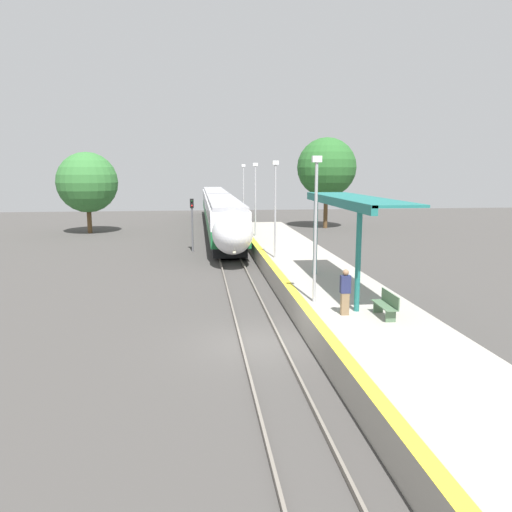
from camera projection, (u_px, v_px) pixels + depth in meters
The scene contains 15 objects.
ground_plane at pixel (261, 343), 17.98m from camera, with size 120.00×120.00×0.00m, color #423F3D.
rail_left at pixel (241, 342), 17.88m from camera, with size 0.08×90.00×0.15m, color slate.
rail_right at pixel (280, 341), 18.05m from camera, with size 0.08×90.00×0.15m, color slate.
train at pixel (219, 210), 50.78m from camera, with size 2.73×42.99×3.73m.
platform_right at pixel (365, 326), 18.34m from camera, with size 4.45×64.00×1.04m.
platform_bench at pixel (387, 304), 17.57m from camera, with size 0.44×1.58×0.89m.
person_waiting at pixel (345, 291), 17.79m from camera, with size 0.36×0.22×1.66m.
railway_signal at pixel (192, 219), 37.72m from camera, with size 0.28×0.28×4.02m.
lamppost_near at pixel (316, 220), 19.16m from camera, with size 0.36×0.20×5.67m.
lamppost_mid at pixel (275, 203), 29.01m from camera, with size 0.36×0.20×5.67m.
lamppost_far at pixel (255, 195), 38.86m from camera, with size 0.36×0.20×5.67m.
lamppost_farthest at pixel (244, 190), 48.71m from camera, with size 0.36×0.20×5.67m.
station_canopy at pixel (348, 204), 21.11m from camera, with size 2.02×9.66×4.01m.
background_tree_left at pixel (87, 182), 48.32m from camera, with size 5.83×5.83×7.87m.
background_tree_right at pixel (327, 168), 52.43m from camera, with size 6.21×6.21×9.52m.
Camera 1 is at (-2.17, -17.04, 6.18)m, focal length 35.00 mm.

